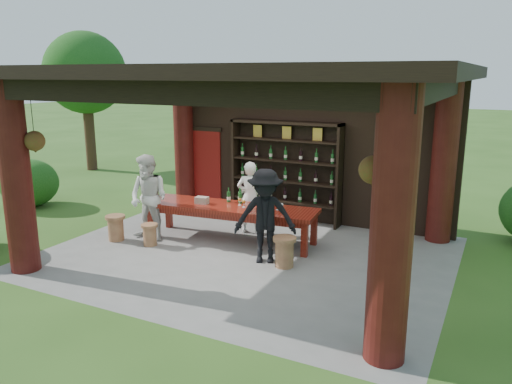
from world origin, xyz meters
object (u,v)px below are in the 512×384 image
at_px(guest_woman, 149,198).
at_px(napkin_basket, 202,200).
at_px(stool_far_left, 116,227).
at_px(host, 250,197).
at_px(stool_near_right, 284,251).
at_px(wine_shelf, 285,172).
at_px(tasting_table, 231,211).
at_px(guest_man, 265,216).
at_px(stool_near_left, 150,234).

relative_size(guest_woman, napkin_basket, 6.86).
xyz_separation_m(stool_far_left, host, (2.25, 1.71, 0.50)).
bearing_deg(stool_far_left, stool_near_right, 3.62).
bearing_deg(napkin_basket, wine_shelf, 62.57).
distance_m(tasting_table, guest_woman, 1.70).
bearing_deg(guest_woman, napkin_basket, 34.26).
xyz_separation_m(stool_near_right, guest_woman, (-3.10, 0.13, 0.60)).
xyz_separation_m(tasting_table, stool_near_right, (1.56, -0.82, -0.34)).
relative_size(host, guest_man, 0.90).
xyz_separation_m(guest_woman, napkin_basket, (0.92, 0.57, -0.07)).
distance_m(wine_shelf, stool_near_left, 3.46).
distance_m(host, guest_man, 1.76).
height_order(tasting_table, stool_far_left, tasting_table).
bearing_deg(napkin_basket, guest_man, -19.89).
height_order(stool_near_left, napkin_basket, napkin_basket).
distance_m(stool_far_left, guest_man, 3.35).
height_order(stool_far_left, guest_woman, guest_woman).
relative_size(tasting_table, napkin_basket, 14.07).
relative_size(stool_near_left, guest_woman, 0.25).
distance_m(guest_woman, napkin_basket, 1.08).
relative_size(tasting_table, stool_far_left, 6.89).
distance_m(tasting_table, stool_far_left, 2.41).
height_order(wine_shelf, guest_man, wine_shelf).
xyz_separation_m(tasting_table, stool_near_left, (-1.32, -0.99, -0.40)).
xyz_separation_m(stool_near_left, guest_woman, (-0.22, 0.30, 0.66)).
bearing_deg(wine_shelf, stool_near_left, -121.21).
bearing_deg(wine_shelf, guest_woman, -127.36).
height_order(stool_near_left, stool_near_right, stool_near_right).
bearing_deg(guest_woman, guest_man, 0.96).
distance_m(tasting_table, host, 0.69).
xyz_separation_m(wine_shelf, host, (-0.30, -1.20, -0.38)).
bearing_deg(wine_shelf, guest_man, -74.19).
relative_size(wine_shelf, stool_near_left, 5.98).
height_order(host, guest_man, guest_man).
height_order(wine_shelf, host, wine_shelf).
height_order(tasting_table, guest_man, guest_man).
relative_size(tasting_table, guest_woman, 2.05).
bearing_deg(stool_far_left, guest_woman, 31.16).
relative_size(wine_shelf, stool_near_right, 4.79).
relative_size(stool_far_left, guest_man, 0.31).
distance_m(guest_woman, guest_man, 2.68).
bearing_deg(guest_woman, host, 41.80).
relative_size(tasting_table, stool_near_right, 6.61).
bearing_deg(napkin_basket, stool_far_left, -148.44).
relative_size(stool_near_left, napkin_basket, 1.70).
xyz_separation_m(host, guest_man, (1.04, -1.42, 0.08)).
xyz_separation_m(tasting_table, host, (0.11, 0.66, 0.15)).
distance_m(stool_near_right, stool_far_left, 3.71).
bearing_deg(host, stool_near_right, 120.39).
relative_size(wine_shelf, host, 1.69).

